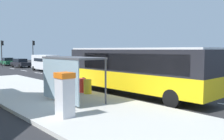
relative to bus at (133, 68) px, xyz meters
The scene contains 19 objects.
ground_plane 14.26m from the bus, 83.04° to the left, with size 56.00×92.00×0.04m, color #262628.
sidewalk_platform 5.40m from the bus, 156.58° to the left, with size 6.20×30.00×0.18m, color beige.
lane_stripe_seg_1 2.86m from the bus, 26.29° to the right, with size 0.16×2.20×0.01m, color silver.
lane_stripe_seg_2 4.84m from the bus, 64.04° to the left, with size 0.16×2.20×0.01m, color silver.
lane_stripe_seg_3 9.42m from the bus, 77.74° to the left, with size 0.16×2.20×0.01m, color silver.
lane_stripe_seg_4 14.29m from the bus, 82.04° to the left, with size 0.16×2.20×0.01m, color silver.
lane_stripe_seg_5 19.22m from the bus, 84.11° to the left, with size 0.16×2.20×0.01m, color silver.
lane_stripe_seg_6 24.18m from the bus, 85.33° to the left, with size 0.16×2.20×0.01m, color silver.
lane_stripe_seg_7 29.15m from the bus, 86.13° to the left, with size 0.16×2.20×0.01m, color silver.
bus is the anchor object (origin of this frame).
white_van 21.50m from the bus, 79.51° to the left, with size 2.23×5.28×2.30m.
sedan_near 31.03m from the bus, 82.57° to the left, with size 2.04×4.49×1.52m.
sedan_far 37.64m from the bus, 83.87° to the left, with size 2.03×4.49×1.52m.
ticket_machine 6.82m from the bus, 162.18° to the right, with size 0.66×0.76×1.94m.
recycling_bin_yellow 3.29m from the bus, 144.12° to the left, with size 0.52×0.52×0.95m, color yellow.
recycling_bin_red 3.72m from the bus, 134.86° to the left, with size 0.52×0.52×0.95m, color red.
traffic_light_near_side 33.43m from the bus, 77.53° to the left, with size 0.49×0.28×4.78m.
traffic_light_median 34.31m from the bus, 86.46° to the left, with size 0.49×0.28×4.73m.
bus_shelter 4.74m from the bus, behind, with size 1.80×4.00×2.50m.
Camera 1 is at (-13.47, -11.20, 3.10)m, focal length 38.81 mm.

